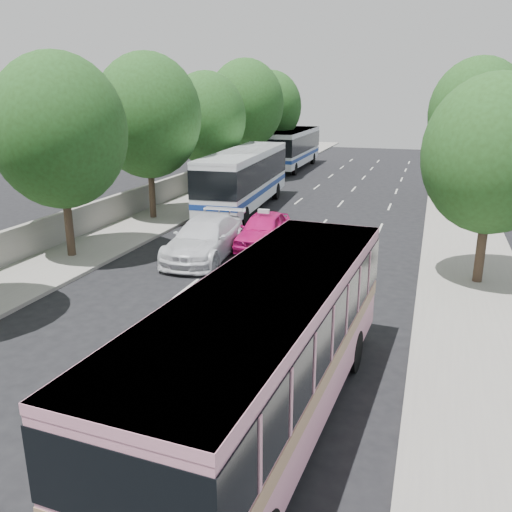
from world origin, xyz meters
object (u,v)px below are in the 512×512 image
at_px(tour_coach_front, 245,175).
at_px(white_pickup, 205,238).
at_px(pink_bus, 269,339).
at_px(tour_coach_rear, 293,145).
at_px(pink_taxi, 264,230).

bearing_deg(tour_coach_front, white_pickup, -84.27).
bearing_deg(tour_coach_front, pink_bus, -73.02).
relative_size(tour_coach_front, tour_coach_rear, 1.02).
distance_m(pink_bus, tour_coach_rear, 42.47).
relative_size(pink_bus, tour_coach_front, 0.88).
relative_size(pink_taxi, tour_coach_front, 0.39).
height_order(white_pickup, tour_coach_rear, tour_coach_rear).
bearing_deg(tour_coach_rear, white_pickup, -84.20).
bearing_deg(tour_coach_front, pink_taxi, -68.15).
relative_size(pink_taxi, white_pickup, 0.80).
bearing_deg(tour_coach_front, tour_coach_rear, 91.74).
bearing_deg(pink_taxi, tour_coach_front, 113.36).
relative_size(pink_bus, white_pickup, 1.82).
height_order(pink_taxi, tour_coach_rear, tour_coach_rear).
height_order(pink_bus, pink_taxi, pink_bus).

